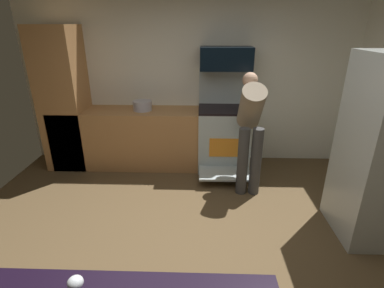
% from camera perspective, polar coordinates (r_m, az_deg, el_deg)
% --- Properties ---
extents(ground_plane, '(5.20, 4.80, 0.02)m').
position_cam_1_polar(ground_plane, '(3.09, -1.58, -20.75)').
color(ground_plane, brown).
extents(wall_back, '(5.20, 0.12, 2.60)m').
position_cam_1_polar(wall_back, '(4.66, -0.06, 12.47)').
color(wall_back, white).
rests_on(wall_back, ground).
extents(lower_cabinet_run, '(2.40, 0.60, 0.90)m').
position_cam_1_polar(lower_cabinet_run, '(4.66, -11.33, 1.16)').
color(lower_cabinet_run, '#B57F4A').
rests_on(lower_cabinet_run, ground).
extents(cabinet_column, '(0.60, 0.60, 2.10)m').
position_cam_1_polar(cabinet_column, '(4.82, -23.67, 7.90)').
color(cabinet_column, '#B57F4A').
rests_on(cabinet_column, ground).
extents(oven_range, '(0.76, 1.06, 1.49)m').
position_cam_1_polar(oven_range, '(4.52, 6.11, 1.55)').
color(oven_range, '#B3C3C3').
rests_on(oven_range, ground).
extents(microwave, '(0.74, 0.38, 0.32)m').
position_cam_1_polar(microwave, '(4.35, 6.66, 16.24)').
color(microwave, black).
rests_on(microwave, oven_range).
extents(person_cook, '(0.31, 0.62, 1.53)m').
position_cam_1_polar(person_cook, '(3.79, 11.32, 3.64)').
color(person_cook, '#3F3F3F').
rests_on(person_cook, ground).
extents(wine_glass_mid, '(0.07, 0.07, 0.15)m').
position_cam_1_polar(wine_glass_mid, '(1.55, -21.76, -24.05)').
color(wine_glass_mid, silver).
rests_on(wine_glass_mid, counter_island).
extents(stock_pot, '(0.28, 0.28, 0.14)m').
position_cam_1_polar(stock_pot, '(4.46, -9.66, 7.41)').
color(stock_pot, '#B7B6C5').
rests_on(stock_pot, lower_cabinet_run).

